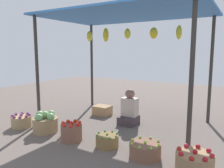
{
  "coord_description": "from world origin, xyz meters",
  "views": [
    {
      "loc": [
        2.28,
        -4.31,
        1.59
      ],
      "look_at": [
        0.0,
        -0.53,
        0.95
      ],
      "focal_mm": 35.92,
      "sensor_mm": 36.0,
      "label": 1
    }
  ],
  "objects_px": {
    "vendor_person": "(129,111)",
    "wooden_crate_near_vendor": "(102,110)",
    "basket_purple_onions": "(21,121)",
    "basket_red_tomatoes": "(71,132)",
    "basket_green_chilies": "(107,141)",
    "basket_cabbages": "(45,123)",
    "basket_red_apples": "(195,162)",
    "basket_limes": "(145,150)"
  },
  "relations": [
    {
      "from": "vendor_person",
      "to": "basket_red_tomatoes",
      "type": "xyz_separation_m",
      "value": [
        -0.47,
        -1.38,
        -0.14
      ]
    },
    {
      "from": "basket_red_tomatoes",
      "to": "basket_purple_onions",
      "type": "bearing_deg",
      "value": 179.49
    },
    {
      "from": "basket_cabbages",
      "to": "basket_green_chilies",
      "type": "height_order",
      "value": "basket_cabbages"
    },
    {
      "from": "vendor_person",
      "to": "wooden_crate_near_vendor",
      "type": "relative_size",
      "value": 1.88
    },
    {
      "from": "basket_cabbages",
      "to": "basket_red_apples",
      "type": "relative_size",
      "value": 0.98
    },
    {
      "from": "basket_cabbages",
      "to": "basket_green_chilies",
      "type": "xyz_separation_m",
      "value": [
        1.44,
        0.03,
        -0.08
      ]
    },
    {
      "from": "basket_purple_onions",
      "to": "basket_red_tomatoes",
      "type": "distance_m",
      "value": 1.41
    },
    {
      "from": "basket_red_tomatoes",
      "to": "wooden_crate_near_vendor",
      "type": "xyz_separation_m",
      "value": [
        -0.44,
        1.67,
        -0.04
      ]
    },
    {
      "from": "basket_purple_onions",
      "to": "basket_limes",
      "type": "distance_m",
      "value": 2.8
    },
    {
      "from": "basket_red_apples",
      "to": "wooden_crate_near_vendor",
      "type": "distance_m",
      "value": 3.02
    },
    {
      "from": "basket_green_chilies",
      "to": "basket_cabbages",
      "type": "bearing_deg",
      "value": -178.75
    },
    {
      "from": "basket_limes",
      "to": "wooden_crate_near_vendor",
      "type": "height_order",
      "value": "basket_limes"
    },
    {
      "from": "basket_purple_onions",
      "to": "basket_cabbages",
      "type": "height_order",
      "value": "basket_cabbages"
    },
    {
      "from": "vendor_person",
      "to": "wooden_crate_near_vendor",
      "type": "bearing_deg",
      "value": 162.12
    },
    {
      "from": "basket_red_apples",
      "to": "wooden_crate_near_vendor",
      "type": "xyz_separation_m",
      "value": [
        -2.55,
        1.62,
        -0.01
      ]
    },
    {
      "from": "vendor_person",
      "to": "wooden_crate_near_vendor",
      "type": "distance_m",
      "value": 0.97
    },
    {
      "from": "wooden_crate_near_vendor",
      "to": "basket_red_tomatoes",
      "type": "bearing_deg",
      "value": -75.2
    },
    {
      "from": "basket_red_tomatoes",
      "to": "vendor_person",
      "type": "bearing_deg",
      "value": 71.26
    },
    {
      "from": "basket_purple_onions",
      "to": "wooden_crate_near_vendor",
      "type": "bearing_deg",
      "value": 59.86
    },
    {
      "from": "basket_red_tomatoes",
      "to": "basket_red_apples",
      "type": "relative_size",
      "value": 0.76
    },
    {
      "from": "basket_green_chilies",
      "to": "basket_red_tomatoes",
      "type": "bearing_deg",
      "value": -171.16
    },
    {
      "from": "basket_purple_onions",
      "to": "basket_red_tomatoes",
      "type": "relative_size",
      "value": 1.08
    },
    {
      "from": "vendor_person",
      "to": "basket_red_apples",
      "type": "xyz_separation_m",
      "value": [
        1.64,
        -1.32,
        -0.17
      ]
    },
    {
      "from": "basket_red_tomatoes",
      "to": "basket_green_chilies",
      "type": "bearing_deg",
      "value": 8.84
    },
    {
      "from": "basket_red_tomatoes",
      "to": "basket_red_apples",
      "type": "bearing_deg",
      "value": 1.54
    },
    {
      "from": "basket_red_apples",
      "to": "basket_red_tomatoes",
      "type": "bearing_deg",
      "value": -178.46
    },
    {
      "from": "vendor_person",
      "to": "basket_purple_onions",
      "type": "height_order",
      "value": "vendor_person"
    },
    {
      "from": "basket_purple_onions",
      "to": "wooden_crate_near_vendor",
      "type": "xyz_separation_m",
      "value": [
        0.96,
        1.66,
        -0.01
      ]
    },
    {
      "from": "wooden_crate_near_vendor",
      "to": "basket_cabbages",
      "type": "bearing_deg",
      "value": -100.85
    },
    {
      "from": "basket_red_tomatoes",
      "to": "basket_limes",
      "type": "distance_m",
      "value": 1.39
    },
    {
      "from": "basket_red_tomatoes",
      "to": "basket_limes",
      "type": "height_order",
      "value": "basket_red_tomatoes"
    },
    {
      "from": "basket_purple_onions",
      "to": "basket_green_chilies",
      "type": "distance_m",
      "value": 2.1
    },
    {
      "from": "basket_purple_onions",
      "to": "basket_green_chilies",
      "type": "height_order",
      "value": "basket_purple_onions"
    },
    {
      "from": "basket_cabbages",
      "to": "basket_limes",
      "type": "bearing_deg",
      "value": 0.15
    },
    {
      "from": "basket_green_chilies",
      "to": "wooden_crate_near_vendor",
      "type": "bearing_deg",
      "value": 125.93
    },
    {
      "from": "basket_purple_onions",
      "to": "basket_green_chilies",
      "type": "relative_size",
      "value": 1.07
    },
    {
      "from": "vendor_person",
      "to": "basket_purple_onions",
      "type": "xyz_separation_m",
      "value": [
        -1.87,
        -1.37,
        -0.18
      ]
    },
    {
      "from": "basket_red_apples",
      "to": "basket_limes",
      "type": "bearing_deg",
      "value": 178.02
    },
    {
      "from": "basket_green_chilies",
      "to": "basket_red_apples",
      "type": "xyz_separation_m",
      "value": [
        1.42,
        -0.05,
        0.02
      ]
    },
    {
      "from": "basket_cabbages",
      "to": "basket_red_apples",
      "type": "distance_m",
      "value": 2.86
    },
    {
      "from": "basket_purple_onions",
      "to": "basket_cabbages",
      "type": "xyz_separation_m",
      "value": [
        0.66,
        0.06,
        0.06
      ]
    },
    {
      "from": "basket_limes",
      "to": "wooden_crate_near_vendor",
      "type": "xyz_separation_m",
      "value": [
        -1.83,
        1.59,
        0.0
      ]
    }
  ]
}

